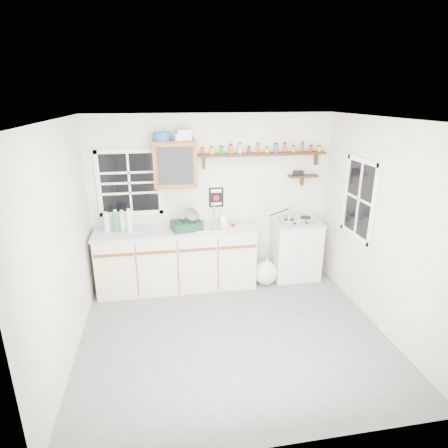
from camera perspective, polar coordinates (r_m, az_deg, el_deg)
The scene contains 18 objects.
room at distance 4.15m, azimuth 1.46°, elevation -1.89°, with size 3.64×3.24×2.54m.
main_cabinet at distance 5.58m, azimuth -7.17°, elevation -5.13°, with size 2.31×0.63×0.92m.
right_cabinet at distance 5.96m, azimuth 10.76°, elevation -3.79°, with size 0.73×0.57×0.91m.
sink at distance 5.46m, azimuth -1.74°, elevation -0.25°, with size 0.52×0.44×0.29m.
upper_cabinet at distance 5.32m, azimuth -7.47°, elevation 9.06°, with size 0.60×0.32×0.65m.
upper_cabinet_clutter at distance 5.27m, azimuth -8.02°, elevation 13.16°, with size 0.52×0.24×0.14m.
spice_shelf at distance 5.57m, azimuth 5.81°, elevation 10.68°, with size 1.91×0.18×0.35m.
secondary_shelf at distance 5.85m, azimuth 11.74°, elevation 7.22°, with size 0.45×0.16×0.24m.
warning_sign at distance 5.64m, azimuth -1.20°, elevation 4.09°, with size 0.22×0.02×0.30m.
window_back at distance 5.53m, azimuth -14.20°, elevation 6.10°, with size 0.93×0.03×0.98m.
window_right at distance 5.20m, azimuth 19.92°, elevation 3.61°, with size 0.03×0.78×1.08m.
water_bottles at distance 5.41m, azimuth -15.75°, elevation 0.37°, with size 0.39×0.18×0.34m.
dish_rack at distance 5.33m, azimuth -5.55°, elevation 0.19°, with size 0.47×0.39×0.31m.
soap_bottle at distance 5.57m, azimuth -0.10°, elevation 1.11°, with size 0.09×0.09×0.20m, color silver.
rag at distance 5.49m, azimuth 1.05°, elevation -0.14°, with size 0.12×0.10×0.02m, color maroon.
hotplate at distance 5.77m, azimuth 11.10°, elevation 0.61°, with size 0.54×0.30×0.08m.
saucepan at distance 5.70m, azimuth 9.83°, elevation 1.29°, with size 0.35×0.20×0.15m.
trash_bag at distance 5.75m, azimuth 6.35°, elevation -7.36°, with size 0.39×0.35×0.44m.
Camera 1 is at (-0.77, -3.80, 2.72)m, focal length 30.00 mm.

